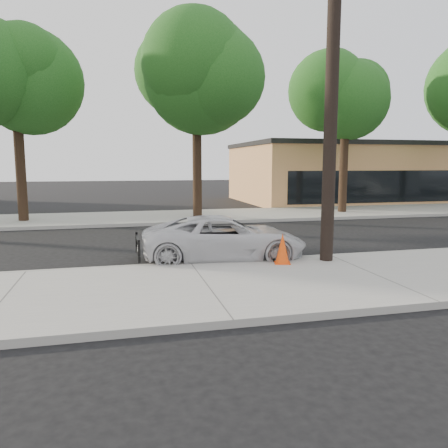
{
  "coord_description": "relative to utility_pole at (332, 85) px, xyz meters",
  "views": [
    {
      "loc": [
        -1.8,
        -13.2,
        2.71
      ],
      "look_at": [
        1.15,
        -1.16,
        1.0
      ],
      "focal_mm": 35.0,
      "sensor_mm": 36.0,
      "label": 1
    }
  ],
  "objects": [
    {
      "name": "tree_c",
      "position": [
        -1.38,
        10.34,
        2.21
      ],
      "size": [
        4.96,
        4.8,
        9.55
      ],
      "color": "black",
      "rests_on": "far_sidewalk"
    },
    {
      "name": "tree_d",
      "position": [
        6.6,
        10.65,
        1.67
      ],
      "size": [
        4.5,
        4.35,
        8.75
      ],
      "color": "black",
      "rests_on": "far_sidewalk"
    },
    {
      "name": "far_sidewalk",
      "position": [
        -3.6,
        11.2,
        -4.62
      ],
      "size": [
        90.0,
        5.0,
        0.15
      ],
      "primitive_type": "cube",
      "color": "gray",
      "rests_on": "ground"
    },
    {
      "name": "ground",
      "position": [
        -3.6,
        2.7,
        -4.7
      ],
      "size": [
        120.0,
        120.0,
        0.0
      ],
      "primitive_type": "plane",
      "color": "black",
      "rests_on": "ground"
    },
    {
      "name": "near_sidewalk",
      "position": [
        -3.6,
        -1.6,
        -4.62
      ],
      "size": [
        90.0,
        4.4,
        0.15
      ],
      "primitive_type": "cube",
      "color": "gray",
      "rests_on": "ground"
    },
    {
      "name": "utility_pole",
      "position": [
        0.0,
        0.0,
        0.0
      ],
      "size": [
        1.4,
        0.34,
        9.0
      ],
      "color": "black",
      "rests_on": "near_sidewalk"
    },
    {
      "name": "curb_near",
      "position": [
        -3.6,
        0.6,
        -4.62
      ],
      "size": [
        90.0,
        0.12,
        0.16
      ],
      "primitive_type": "cube",
      "color": "#9E9B93",
      "rests_on": "ground"
    },
    {
      "name": "traffic_cone",
      "position": [
        -1.29,
        -0.08,
        -4.17
      ],
      "size": [
        0.5,
        0.5,
        0.79
      ],
      "rotation": [
        0.0,
        0.0,
        -0.28
      ],
      "color": "#FF4C0D",
      "rests_on": "near_sidewalk"
    },
    {
      "name": "building_main",
      "position": [
        12.4,
        18.7,
        -2.7
      ],
      "size": [
        18.0,
        10.0,
        4.0
      ],
      "primitive_type": "cube",
      "color": "tan",
      "rests_on": "ground"
    },
    {
      "name": "tree_b",
      "position": [
        -9.41,
        10.76,
        1.45
      ],
      "size": [
        4.34,
        4.2,
        8.45
      ],
      "color": "black",
      "rests_on": "far_sidewalk"
    },
    {
      "name": "police_cruiser",
      "position": [
        -2.5,
        1.28,
        -4.06
      ],
      "size": [
        4.77,
        2.57,
        1.27
      ],
      "primitive_type": "imported",
      "rotation": [
        0.0,
        0.0,
        1.47
      ],
      "color": "silver",
      "rests_on": "ground"
    }
  ]
}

